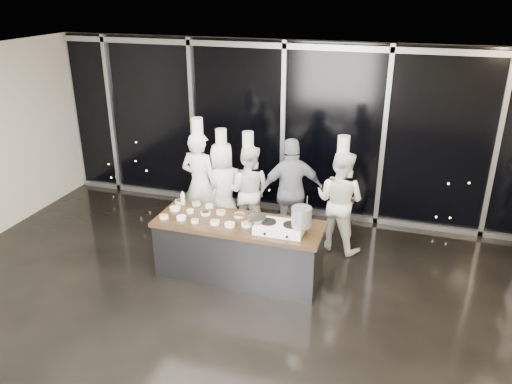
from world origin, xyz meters
TOP-DOWN VIEW (x-y plane):
  - ground at (0.00, 0.00)m, footprint 9.00×9.00m
  - room_shell at (0.18, 0.00)m, footprint 9.02×7.02m
  - window_wall at (0.00, 3.43)m, footprint 8.90×0.11m
  - demo_counter at (0.00, 0.90)m, footprint 2.46×0.86m
  - stove at (0.64, 0.80)m, footprint 0.68×0.44m
  - frying_pan at (0.30, 0.79)m, footprint 0.47×0.28m
  - stock_pot at (0.95, 0.79)m, footprint 0.28×0.28m
  - prep_bowls at (-0.56, 0.97)m, footprint 1.41×0.71m
  - squeeze_bottle at (-1.04, 1.24)m, footprint 0.06×0.06m
  - chef_far_left at (-1.09, 2.03)m, footprint 0.74×0.54m
  - chef_left at (-0.75, 2.22)m, footprint 0.94×0.77m
  - chef_center at (-0.31, 2.29)m, footprint 0.80×0.63m
  - guest at (0.46, 2.25)m, footprint 1.15×0.84m
  - chef_right at (1.26, 2.22)m, footprint 0.99×0.87m

SIDE VIEW (x-z plane):
  - ground at x=0.00m, z-range 0.00..0.00m
  - demo_counter at x=0.00m, z-range 0.00..0.90m
  - chef_center at x=-0.31m, z-range -0.10..1.75m
  - chef_left at x=-0.75m, z-range -0.10..1.77m
  - chef_right at x=1.26m, z-range -0.11..1.83m
  - guest at x=0.46m, z-range 0.00..1.82m
  - prep_bowls at x=-0.56m, z-range 0.90..0.95m
  - chef_far_left at x=-1.09m, z-range -0.10..1.99m
  - stove at x=0.64m, z-range 0.89..1.03m
  - squeeze_bottle at x=-1.04m, z-range 0.89..1.12m
  - frying_pan at x=0.30m, z-range 1.04..1.09m
  - stock_pot at x=0.95m, z-range 1.04..1.31m
  - window_wall at x=0.00m, z-range 0.00..3.20m
  - room_shell at x=0.18m, z-range 0.64..3.85m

